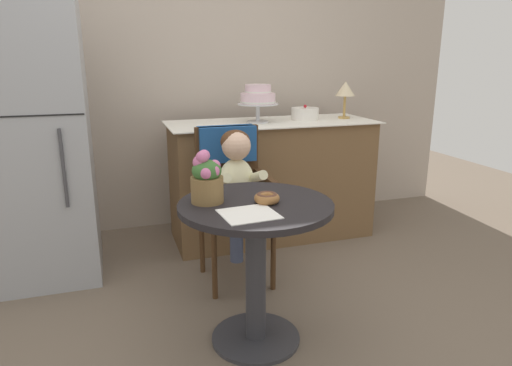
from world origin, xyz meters
name	(u,v)px	position (x,y,z in m)	size (l,w,h in m)	color
ground_plane	(256,339)	(0.00, 0.00, 0.00)	(8.00, 8.00, 0.00)	#6B5B4C
back_wall	(184,59)	(0.00, 1.85, 1.35)	(4.80, 0.10, 2.70)	#B2A393
cafe_table	(256,245)	(0.00, 0.00, 0.51)	(0.72, 0.72, 0.72)	black
wicker_chair	(231,179)	(0.08, 0.74, 0.64)	(0.42, 0.45, 0.95)	#472D19
seated_child	(238,179)	(0.08, 0.58, 0.68)	(0.27, 0.32, 0.73)	beige
paper_napkin	(249,214)	(-0.08, -0.15, 0.72)	(0.23, 0.21, 0.00)	white
donut_front	(267,198)	(0.05, -0.02, 0.75)	(0.12, 0.12, 0.05)	#936033
flower_vase	(207,178)	(-0.21, 0.08, 0.84)	(0.15, 0.15, 0.24)	brown
display_counter	(272,179)	(0.55, 1.30, 0.45)	(1.56, 0.62, 0.90)	brown
tiered_cake_stand	(258,97)	(0.44, 1.30, 1.08)	(0.30, 0.30, 0.27)	silver
round_layer_cake	(305,114)	(0.83, 1.33, 0.95)	(0.21, 0.21, 0.12)	white
table_lamp	(345,90)	(1.15, 1.30, 1.12)	(0.15, 0.15, 0.28)	#B28C47
refrigerator	(35,145)	(-1.05, 1.10, 0.85)	(0.64, 0.63, 1.70)	#9EA0A5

